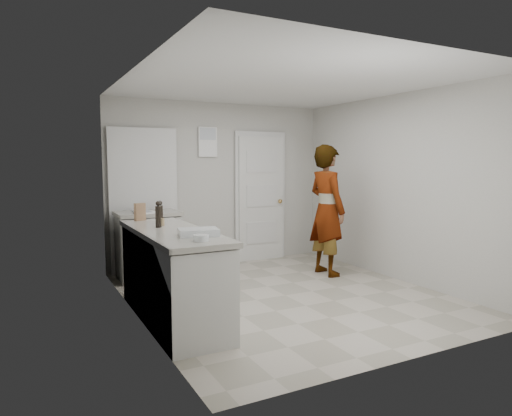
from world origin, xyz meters
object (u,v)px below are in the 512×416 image
person (327,210)px  oil_cruet_a (160,212)px  egg_bowl (201,238)px  oil_cruet_b (158,215)px  cake_mix_box (140,212)px  spice_jar (162,222)px  baking_dish (198,232)px

person → oil_cruet_a: 2.49m
person → egg_bowl: 2.93m
oil_cruet_b → egg_bowl: size_ratio=2.00×
cake_mix_box → oil_cruet_b: size_ratio=0.73×
spice_jar → baking_dish: size_ratio=0.20×
cake_mix_box → oil_cruet_b: oil_cruet_b is taller
person → oil_cruet_b: 2.66m
spice_jar → oil_cruet_a: bearing=79.4°
oil_cruet_a → oil_cruet_b: (-0.11, -0.34, 0.01)m
spice_jar → oil_cruet_b: size_ratio=0.29×
cake_mix_box → baking_dish: size_ratio=0.50×
spice_jar → oil_cruet_b: oil_cruet_b is taller
cake_mix_box → oil_cruet_a: oil_cruet_a is taller
baking_dish → egg_bowl: baking_dish is taller
person → baking_dish: person is taller
person → spice_jar: bearing=99.5°
cake_mix_box → baking_dish: cake_mix_box is taller
baking_dish → egg_bowl: bearing=-106.2°
cake_mix_box → oil_cruet_a: 0.34m
cake_mix_box → oil_cruet_a: size_ratio=0.81×
oil_cruet_b → egg_bowl: bearing=-83.9°
spice_jar → baking_dish: (0.11, -0.80, -0.01)m
person → spice_jar: size_ratio=23.39×
oil_cruet_a → egg_bowl: oil_cruet_a is taller
person → oil_cruet_b: person is taller
person → oil_cruet_a: person is taller
cake_mix_box → spice_jar: cake_mix_box is taller
oil_cruet_a → person: bearing=6.3°
person → cake_mix_box: bearing=87.8°
spice_jar → oil_cruet_a: 0.23m
person → cake_mix_box: 2.62m
spice_jar → baking_dish: bearing=-81.9°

